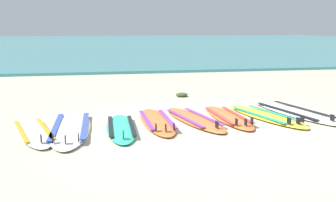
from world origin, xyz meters
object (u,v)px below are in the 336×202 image
Objects in this scene: surfboard_5 at (228,117)px; surfboard_6 at (266,116)px; surfboard_1 at (71,128)px; surfboard_2 at (121,128)px; surfboard_3 at (157,121)px; surfboard_4 at (194,119)px; surfboard_7 at (294,112)px; surfboard_0 at (33,132)px.

surfboard_5 and surfboard_6 have the same top height.
surfboard_6 is (3.50, 0.20, 0.00)m from surfboard_1.
surfboard_2 is 0.93× the size of surfboard_3.
surfboard_4 is 0.85× the size of surfboard_7.
surfboard_3 is 0.68m from surfboard_4.
surfboard_0 is 4.79m from surfboard_7.
surfboard_4 is at bearing 7.45° from surfboard_0.
surfboard_4 is (0.68, 0.03, -0.00)m from surfboard_3.
surfboard_5 is 0.72m from surfboard_6.
surfboard_7 is (2.07, 0.23, -0.00)m from surfboard_4.
surfboard_2 is 2.01m from surfboard_5.
surfboard_0 is 2.04m from surfboard_3.
surfboard_4 and surfboard_7 have the same top height.
surfboard_2 is at bearing -164.52° from surfboard_4.
surfboard_6 is (1.37, -0.00, 0.00)m from surfboard_4.
surfboard_3 is 1.03× the size of surfboard_5.
surfboard_5 is at bearing -172.54° from surfboard_7.
surfboard_5 is at bearing 6.72° from surfboard_0.
surfboard_5 is at bearing 3.12° from surfboard_3.
surfboard_0 is 0.58m from surfboard_1.
surfboard_2 is 0.73m from surfboard_3.
surfboard_4 is at bearing 179.85° from surfboard_6.
surfboard_7 is at bearing 5.86° from surfboard_1.
surfboard_4 is at bearing -173.72° from surfboard_7.
surfboard_0 is 1.02× the size of surfboard_5.
surfboard_1 and surfboard_5 have the same top height.
surfboard_0 is at bearing -173.28° from surfboard_5.
surfboard_7 is at bearing 6.28° from surfboard_4.
surfboard_0 is 0.81× the size of surfboard_1.
surfboard_4 is at bearing 15.48° from surfboard_2.
surfboard_0 is at bearing -170.94° from surfboard_3.
surfboard_6 is at bearing -0.15° from surfboard_4.
surfboard_2 and surfboard_6 have the same top height.
surfboard_0 is 1.07× the size of surfboard_2.
surfboard_4 is 2.08m from surfboard_7.
surfboard_5 is (0.65, 0.04, 0.00)m from surfboard_4.
surfboard_3 is at bearing -176.88° from surfboard_5.
surfboard_7 is (2.74, 0.26, -0.00)m from surfboard_3.
surfboard_2 is at bearing -170.07° from surfboard_7.
surfboard_4 is 1.07× the size of surfboard_5.
surfboard_1 is 3.51m from surfboard_6.
surfboard_3 and surfboard_6 have the same top height.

